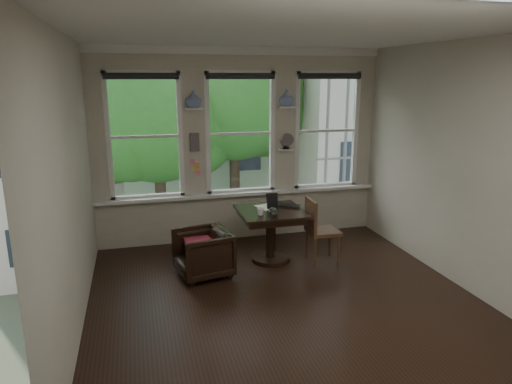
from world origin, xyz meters
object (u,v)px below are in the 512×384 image
object	(u,v)px
armchair_left	(203,253)
mug	(261,212)
side_chair_right	(323,231)
laptop	(287,206)
table	(271,235)

from	to	relation	value
armchair_left	mug	bearing A→B (deg)	85.29
side_chair_right	mug	bearing A→B (deg)	89.73
laptop	mug	world-z (taller)	mug
side_chair_right	table	bearing A→B (deg)	74.25
table	side_chair_right	xyz separation A→B (m)	(0.70, -0.23, 0.09)
mug	table	bearing A→B (deg)	42.79
table	side_chair_right	bearing A→B (deg)	-17.88
armchair_left	laptop	size ratio (longest dim) A/B	1.98
table	armchair_left	world-z (taller)	table
table	armchair_left	distance (m)	1.05
mug	armchair_left	bearing A→B (deg)	-174.11
table	laptop	distance (m)	0.47
side_chair_right	laptop	xyz separation A→B (m)	(-0.44, 0.30, 0.30)
table	armchair_left	xyz separation A→B (m)	(-1.01, -0.27, -0.06)
laptop	mug	size ratio (longest dim) A/B	3.31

